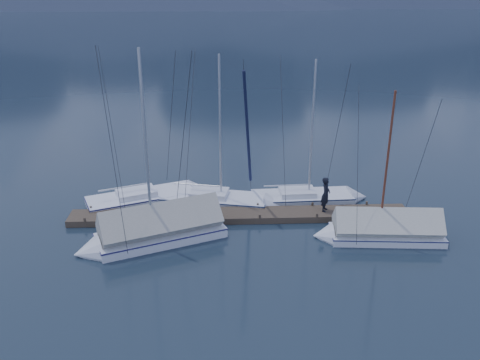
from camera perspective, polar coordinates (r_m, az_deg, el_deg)
name	(u,v)px	position (r m, az deg, el deg)	size (l,w,h in m)	color
ground	(242,236)	(25.39, 0.19, -6.31)	(1000.00, 1000.00, 0.00)	black
dock	(240,216)	(27.12, 0.00, -4.10)	(18.00, 1.50, 0.54)	#382D23
mooring_posts	(231,212)	(27.00, -1.06, -3.66)	(15.12, 1.52, 0.35)	#382D23
sailboat_open_left	(158,196)	(29.76, -9.24, -1.81)	(7.37, 4.51, 9.44)	white
sailboat_open_mid	(230,201)	(28.75, -1.17, -2.41)	(7.19, 3.46, 9.18)	silver
sailboat_open_right	(316,198)	(29.53, 8.57, -1.99)	(6.75, 2.86, 8.81)	silver
sailboat_covered_near	(377,231)	(25.86, 15.08, -5.56)	(6.41, 2.71, 8.16)	white
sailboat_covered_far	(149,233)	(25.00, -10.15, -5.87)	(7.52, 4.70, 10.15)	white
person	(326,194)	(27.22, 9.60, -1.59)	(0.69, 0.45, 1.89)	black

